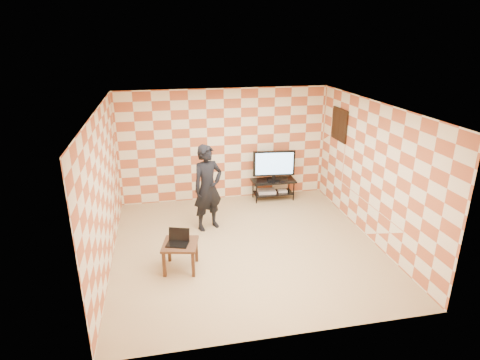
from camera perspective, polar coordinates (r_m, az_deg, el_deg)
name	(u,v)px	position (r m, az deg, el deg)	size (l,w,h in m)	color
floor	(246,246)	(7.88, 0.87, -9.37)	(5.00, 5.00, 0.00)	tan
wall_back	(224,145)	(9.65, -2.24, 4.96)	(5.00, 0.02, 2.70)	beige
wall_front	(289,249)	(5.12, 6.98, -9.76)	(5.00, 0.02, 2.70)	beige
wall_left	(104,191)	(7.23, -18.82, -1.49)	(0.02, 5.00, 2.70)	beige
wall_right	(372,172)	(8.18, 18.30, 1.09)	(0.02, 5.00, 2.70)	beige
ceiling	(247,107)	(6.95, 0.99, 10.36)	(5.00, 5.00, 0.02)	white
wall_art	(339,125)	(9.34, 13.97, 7.65)	(0.04, 0.72, 0.72)	black
tv_stand	(273,185)	(9.88, 4.75, -0.72)	(1.06, 0.48, 0.50)	black
tv	(274,164)	(9.70, 4.85, 2.27)	(1.02, 0.22, 0.74)	black
dvd_player	(267,191)	(9.92, 3.79, -1.60)	(0.43, 0.31, 0.07)	#BDBDBF
game_console	(282,191)	(9.99, 6.05, -1.56)	(0.22, 0.16, 0.05)	silver
side_table	(180,248)	(7.07, -8.49, -9.51)	(0.69, 0.69, 0.50)	#3A2414
laptop	(178,240)	(7.01, -8.79, -8.50)	(0.44, 0.39, 0.24)	black
person	(208,188)	(8.23, -4.60, -1.11)	(0.66, 0.43, 1.81)	black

